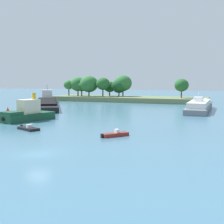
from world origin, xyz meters
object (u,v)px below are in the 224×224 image
Objects in this scene: cargo_barge at (47,103)px; white_riverboat at (199,106)px; channel_buoy_red at (8,112)px; small_motorboat at (115,134)px; fishing_skiff at (28,128)px; tugboat at (27,114)px.

white_riverboat is at bearing 1.91° from cargo_barge.
small_motorboat is at bearing -26.70° from channel_buoy_red.
white_riverboat is at bearing 63.21° from fishing_skiff.
white_riverboat is 0.64× the size of cargo_barge.
white_riverboat is 41.94m from small_motorboat.
fishing_skiff is 0.39× the size of tugboat.
fishing_skiff is 0.11× the size of cargo_barge.
fishing_skiff is 14.60m from small_motorboat.
channel_buoy_red is at bearing 153.30° from small_motorboat.
fishing_skiff is 2.29× the size of channel_buoy_red.
fishing_skiff is 11.60m from tugboat.
channel_buoy_red is (-37.26, -25.84, -0.38)m from white_riverboat.
small_motorboat is 0.10× the size of cargo_barge.
channel_buoy_red reaches higher than small_motorboat.
small_motorboat is 54.68m from cargo_barge.
small_motorboat is 2.02× the size of channel_buoy_red.
fishing_skiff is at bearing 178.44° from small_motorboat.
tugboat is at bearing -32.68° from channel_buoy_red.
white_riverboat is 6.46× the size of small_motorboat.
fishing_skiff is at bearing -116.79° from white_riverboat.
fishing_skiff is 0.18× the size of white_riverboat.
white_riverboat reaches higher than small_motorboat.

